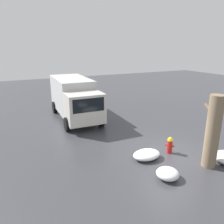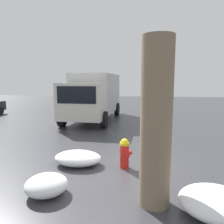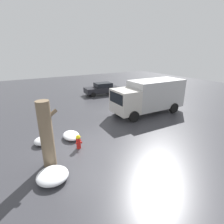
{
  "view_description": "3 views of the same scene",
  "coord_description": "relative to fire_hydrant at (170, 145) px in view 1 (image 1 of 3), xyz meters",
  "views": [
    {
      "loc": [
        -7.76,
        7.05,
        5.23
      ],
      "look_at": [
        4.23,
        1.19,
        1.19
      ],
      "focal_mm": 35.0,
      "sensor_mm": 36.0,
      "label": 1
    },
    {
      "loc": [
        -5.98,
        -0.49,
        2.46
      ],
      "look_at": [
        3.4,
        0.84,
        1.13
      ],
      "focal_mm": 35.0,
      "sensor_mm": 36.0,
      "label": 2
    },
    {
      "loc": [
        -2.94,
        -8.62,
        5.37
      ],
      "look_at": [
        3.09,
        1.38,
        1.26
      ],
      "focal_mm": 28.0,
      "sensor_mm": 36.0,
      "label": 3
    }
  ],
  "objects": [
    {
      "name": "fire_hydrant",
      "position": [
        0.0,
        0.0,
        0.0
      ],
      "size": [
        0.43,
        0.39,
        0.86
      ],
      "rotation": [
        0.0,
        0.0,
        5.32
      ],
      "color": "red",
      "rests_on": "ground_plane"
    },
    {
      "name": "delivery_truck",
      "position": [
        7.74,
        2.62,
        1.16
      ],
      "size": [
        6.73,
        2.81,
        2.93
      ],
      "rotation": [
        0.0,
        0.0,
        1.54
      ],
      "color": "beige",
      "rests_on": "ground_plane"
    },
    {
      "name": "snow_pile_curbside",
      "position": [
        -1.73,
        1.57,
        -0.22
      ],
      "size": [
        0.94,
        0.93,
        0.44
      ],
      "color": "white",
      "rests_on": "ground_plane"
    },
    {
      "name": "tree_trunk",
      "position": [
        -1.77,
        -0.75,
        1.23
      ],
      "size": [
        0.93,
        0.61,
        3.3
      ],
      "color": "#7F6B51",
      "rests_on": "ground_plane"
    },
    {
      "name": "snow_pile_by_hydrant",
      "position": [
        0.02,
        1.39,
        -0.23
      ],
      "size": [
        0.99,
        1.39,
        0.41
      ],
      "color": "white",
      "rests_on": "ground_plane"
    },
    {
      "name": "ground_plane",
      "position": [
        -0.0,
        0.0,
        -0.44
      ],
      "size": [
        60.0,
        60.0,
        0.0
      ],
      "primitive_type": "plane",
      "color": "#38383D"
    }
  ]
}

